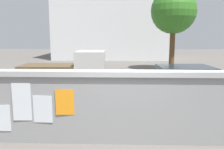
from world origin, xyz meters
The scene contains 9 objects.
ground centered at (0.00, 8.00, 0.00)m, with size 60.00×60.00×0.00m, color #605B56.
poster_wall centered at (-0.01, 0.00, 0.89)m, with size 8.59×0.42×1.72m.
auto_rickshaw_truck centered at (-2.31, 4.79, 0.90)m, with size 3.61×1.53×1.85m.
car_parked centered at (2.19, 3.33, 0.73)m, with size 3.90×1.94×1.40m.
motorcycle centered at (-3.03, 1.26, 0.46)m, with size 1.90×0.56×0.87m.
bicycle_near centered at (-0.86, 1.80, 0.36)m, with size 1.65×0.61×0.95m.
person_walking centered at (0.38, 0.92, 0.99)m, with size 0.43×0.43×1.62m.
tree_roadside centered at (3.63, 11.75, 4.13)m, with size 3.14×3.14×5.74m.
building_background centered at (-0.93, 21.49, 4.23)m, with size 12.34×7.13×8.43m.
Camera 1 is at (-0.05, -5.37, 2.53)m, focal length 38.21 mm.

